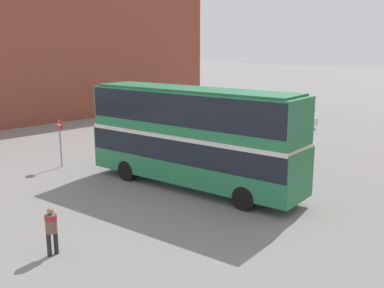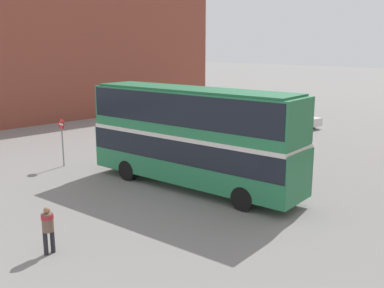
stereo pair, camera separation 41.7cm
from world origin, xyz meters
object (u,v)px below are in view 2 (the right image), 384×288
object	(u,v)px
pedestrian_foreground	(48,225)
no_entry_sign	(62,135)
parked_car_kerb_near	(293,118)
parked_car_kerb_far	(194,110)
double_decker_bus	(192,132)

from	to	relation	value
pedestrian_foreground	no_entry_sign	xyz separation A→B (m)	(-9.71, 5.95, 0.82)
parked_car_kerb_near	parked_car_kerb_far	bearing A→B (deg)	-151.95
parked_car_kerb_far	pedestrian_foreground	bearing A→B (deg)	-52.42
double_decker_bus	no_entry_sign	size ratio (longest dim) A/B	4.17
pedestrian_foreground	no_entry_sign	bearing A→B (deg)	-30.55
double_decker_bus	pedestrian_foreground	distance (m)	8.74
pedestrian_foreground	parked_car_kerb_far	world-z (taller)	pedestrian_foreground
parked_car_kerb_near	parked_car_kerb_far	distance (m)	9.42
pedestrian_foreground	no_entry_sign	distance (m)	11.41
no_entry_sign	parked_car_kerb_far	bearing A→B (deg)	111.26
double_decker_bus	pedestrian_foreground	bearing A→B (deg)	-85.30
parked_car_kerb_near	parked_car_kerb_far	xyz separation A→B (m)	(-8.86, -3.19, 0.04)
double_decker_bus	parked_car_kerb_far	distance (m)	21.09
no_entry_sign	pedestrian_foreground	bearing A→B (deg)	-31.49
parked_car_kerb_near	double_decker_bus	bearing A→B (deg)	-63.65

